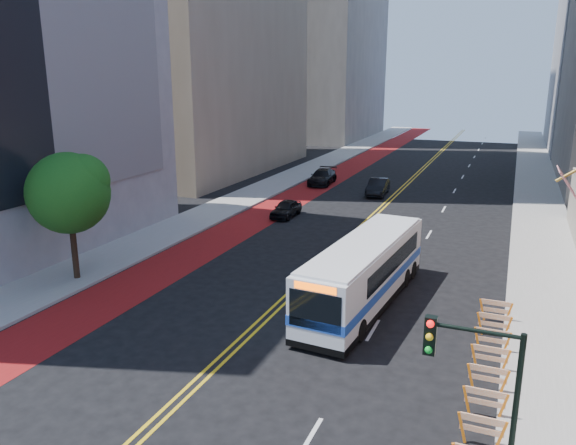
% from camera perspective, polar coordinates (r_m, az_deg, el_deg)
% --- Properties ---
extents(ground, '(160.00, 160.00, 0.00)m').
position_cam_1_polar(ground, '(21.45, -8.46, -15.13)').
color(ground, black).
rests_on(ground, ground).
extents(sidewalk_left, '(4.00, 140.00, 0.15)m').
position_cam_1_polar(sidewalk_left, '(51.84, -3.20, 3.06)').
color(sidewalk_left, gray).
rests_on(sidewalk_left, ground).
extents(sidewalk_right, '(4.00, 140.00, 0.15)m').
position_cam_1_polar(sidewalk_right, '(47.13, 24.25, 0.55)').
color(sidewalk_right, gray).
rests_on(sidewalk_right, ground).
extents(bus_lane_paint, '(3.60, 140.00, 0.01)m').
position_cam_1_polar(bus_lane_paint, '(50.35, 0.83, 2.65)').
color(bus_lane_paint, maroon).
rests_on(bus_lane_paint, ground).
extents(center_line_inner, '(0.14, 140.00, 0.01)m').
position_cam_1_polar(center_line_inner, '(48.12, 9.66, 1.86)').
color(center_line_inner, gold).
rests_on(center_line_inner, ground).
extents(center_line_outer, '(0.14, 140.00, 0.01)m').
position_cam_1_polar(center_line_outer, '(48.05, 10.07, 1.82)').
color(center_line_outer, gold).
rests_on(center_line_outer, ground).
extents(lane_dashes, '(0.14, 98.20, 0.01)m').
position_cam_1_polar(lane_dashes, '(55.13, 16.56, 3.11)').
color(lane_dashes, silver).
rests_on(lane_dashes, ground).
extents(construction_barriers, '(1.42, 10.91, 1.00)m').
position_cam_1_polar(construction_barriers, '(21.72, 19.75, -13.46)').
color(construction_barriers, orange).
rests_on(construction_barriers, ground).
extents(street_tree, '(4.20, 4.20, 6.70)m').
position_cam_1_polar(street_tree, '(30.86, -21.29, 3.10)').
color(street_tree, black).
rests_on(street_tree, sidewalk_left).
extents(traffic_signal, '(2.21, 0.34, 5.07)m').
position_cam_1_polar(traffic_signal, '(14.17, 18.58, -15.32)').
color(traffic_signal, black).
rests_on(traffic_signal, sidewalk_right).
extents(transit_bus, '(3.44, 11.62, 3.15)m').
position_cam_1_polar(transit_bus, '(26.84, 7.85, -4.92)').
color(transit_bus, silver).
rests_on(transit_bus, ground).
extents(car_a, '(1.53, 3.77, 1.28)m').
position_cam_1_polar(car_a, '(43.07, -0.20, 1.42)').
color(car_a, black).
rests_on(car_a, ground).
extents(car_b, '(1.84, 4.58, 1.48)m').
position_cam_1_polar(car_b, '(51.58, 9.12, 3.59)').
color(car_b, black).
rests_on(car_b, ground).
extents(car_c, '(2.42, 5.22, 1.48)m').
position_cam_1_polar(car_c, '(56.05, 3.51, 4.65)').
color(car_c, black).
rests_on(car_c, ground).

